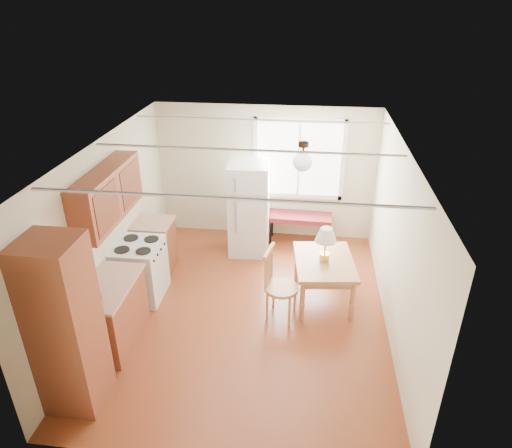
% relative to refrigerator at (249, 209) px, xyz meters
% --- Properties ---
extents(room_shell, '(4.60, 5.60, 2.62)m').
position_rel_refrigerator_xyz_m(room_shell, '(0.22, -1.79, 0.41)').
color(room_shell, '#5F2613').
rests_on(room_shell, ground).
extents(kitchen_run, '(0.65, 3.40, 2.20)m').
position_rel_refrigerator_xyz_m(kitchen_run, '(-1.49, -2.43, 0.00)').
color(kitchen_run, brown).
rests_on(kitchen_run, ground).
extents(window_unit, '(1.64, 0.05, 1.51)m').
position_rel_refrigerator_xyz_m(window_unit, '(0.82, 0.68, 0.71)').
color(window_unit, white).
rests_on(window_unit, room_shell).
extents(pendant_light, '(0.26, 0.26, 0.40)m').
position_rel_refrigerator_xyz_m(pendant_light, '(0.92, -1.39, 1.40)').
color(pendant_light, black).
rests_on(pendant_light, room_shell).
extents(refrigerator, '(0.72, 0.73, 1.67)m').
position_rel_refrigerator_xyz_m(refrigerator, '(0.00, 0.00, 0.00)').
color(refrigerator, silver).
rests_on(refrigerator, ground).
extents(bench, '(1.22, 0.49, 0.56)m').
position_rel_refrigerator_xyz_m(bench, '(0.87, 0.43, -0.34)').
color(bench, maroon).
rests_on(bench, ground).
extents(dining_table, '(0.97, 1.22, 0.71)m').
position_rel_refrigerator_xyz_m(dining_table, '(1.31, -1.37, -0.23)').
color(dining_table, '#A26C3E').
rests_on(dining_table, ground).
extents(chair, '(0.50, 0.50, 1.09)m').
position_rel_refrigerator_xyz_m(chair, '(0.62, -1.83, -0.21)').
color(chair, '#A26C3E').
rests_on(chair, ground).
extents(table_lamp, '(0.31, 0.31, 0.54)m').
position_rel_refrigerator_xyz_m(table_lamp, '(1.31, -1.39, 0.26)').
color(table_lamp, gold).
rests_on(table_lamp, dining_table).
extents(coffee_maker, '(0.20, 0.26, 0.38)m').
position_rel_refrigerator_xyz_m(coffee_maker, '(-1.50, -3.07, 0.20)').
color(coffee_maker, black).
rests_on(coffee_maker, kitchen_run).
extents(kettle, '(0.12, 0.12, 0.22)m').
position_rel_refrigerator_xyz_m(kettle, '(-1.58, -2.77, 0.15)').
color(kettle, red).
rests_on(kettle, kitchen_run).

